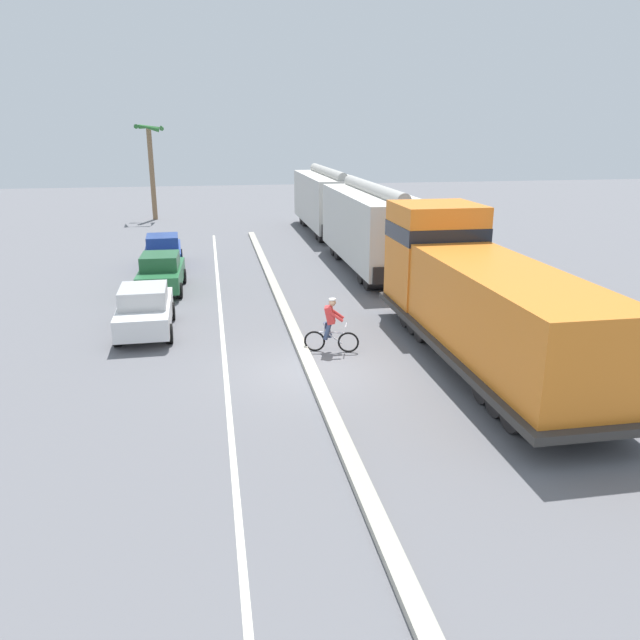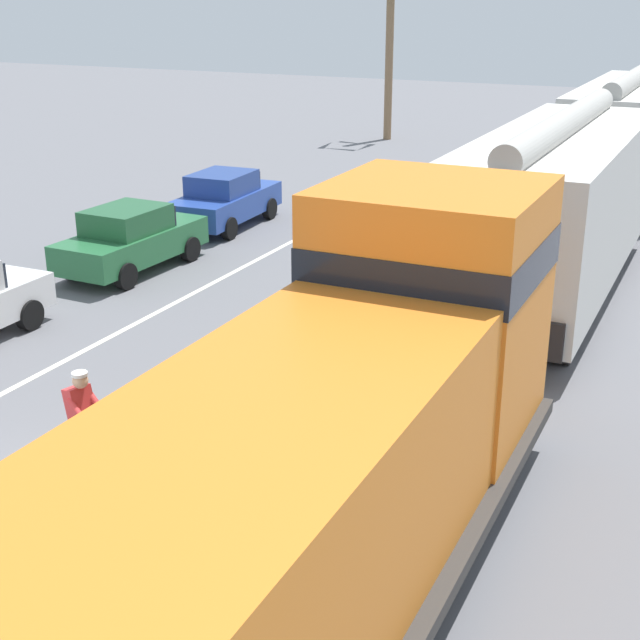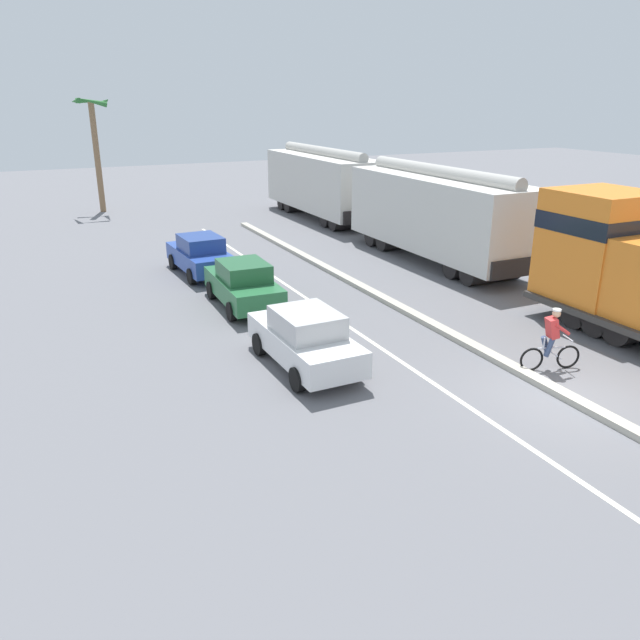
{
  "view_description": "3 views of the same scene",
  "coord_description": "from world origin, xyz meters",
  "px_view_note": "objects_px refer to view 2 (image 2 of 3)",
  "views": [
    {
      "loc": [
        -2.64,
        -16.43,
        6.7
      ],
      "look_at": [
        0.61,
        1.87,
        0.92
      ],
      "focal_mm": 35.0,
      "sensor_mm": 36.0,
      "label": 1
    },
    {
      "loc": [
        8.63,
        -7.15,
        6.59
      ],
      "look_at": [
        3.32,
        4.0,
        2.0
      ],
      "focal_mm": 50.0,
      "sensor_mm": 36.0,
      "label": 2
    },
    {
      "loc": [
        -11.23,
        -9.75,
        6.9
      ],
      "look_at": [
        -3.87,
        5.73,
        0.76
      ],
      "focal_mm": 35.0,
      "sensor_mm": 36.0,
      "label": 3
    }
  ],
  "objects_px": {
    "cyclist": "(84,431)",
    "hopper_car_middle": "(628,135)",
    "locomotive": "(319,469)",
    "palm_tree_near": "(390,30)",
    "parked_car_green": "(131,239)",
    "hopper_car_lead": "(556,207)",
    "parked_car_blue": "(225,199)"
  },
  "relations": [
    {
      "from": "cyclist",
      "to": "hopper_car_middle",
      "type": "bearing_deg",
      "value": 79.61
    },
    {
      "from": "locomotive",
      "to": "palm_tree_near",
      "type": "distance_m",
      "value": 34.01
    },
    {
      "from": "hopper_car_middle",
      "to": "parked_car_green",
      "type": "relative_size",
      "value": 2.5
    },
    {
      "from": "locomotive",
      "to": "hopper_car_middle",
      "type": "relative_size",
      "value": 1.1
    },
    {
      "from": "locomotive",
      "to": "cyclist",
      "type": "height_order",
      "value": "locomotive"
    },
    {
      "from": "hopper_car_lead",
      "to": "parked_car_green",
      "type": "relative_size",
      "value": 2.5
    },
    {
      "from": "locomotive",
      "to": "hopper_car_middle",
      "type": "height_order",
      "value": "locomotive"
    },
    {
      "from": "hopper_car_lead",
      "to": "palm_tree_near",
      "type": "xyz_separation_m",
      "value": [
        -11.65,
        19.64,
        2.79
      ]
    },
    {
      "from": "hopper_car_lead",
      "to": "parked_car_blue",
      "type": "height_order",
      "value": "hopper_car_lead"
    },
    {
      "from": "locomotive",
      "to": "parked_car_green",
      "type": "bearing_deg",
      "value": 135.25
    },
    {
      "from": "locomotive",
      "to": "parked_car_blue",
      "type": "relative_size",
      "value": 2.72
    },
    {
      "from": "locomotive",
      "to": "hopper_car_lead",
      "type": "bearing_deg",
      "value": 90.0
    },
    {
      "from": "palm_tree_near",
      "to": "hopper_car_middle",
      "type": "bearing_deg",
      "value": -34.62
    },
    {
      "from": "hopper_car_middle",
      "to": "cyclist",
      "type": "height_order",
      "value": "hopper_car_middle"
    },
    {
      "from": "palm_tree_near",
      "to": "locomotive",
      "type": "bearing_deg",
      "value": -69.88
    },
    {
      "from": "parked_car_blue",
      "to": "cyclist",
      "type": "height_order",
      "value": "cyclist"
    },
    {
      "from": "hopper_car_lead",
      "to": "palm_tree_near",
      "type": "bearing_deg",
      "value": 120.68
    },
    {
      "from": "hopper_car_lead",
      "to": "hopper_car_middle",
      "type": "bearing_deg",
      "value": 90.0
    },
    {
      "from": "parked_car_green",
      "to": "palm_tree_near",
      "type": "relative_size",
      "value": 0.6
    },
    {
      "from": "hopper_car_middle",
      "to": "parked_car_green",
      "type": "xyz_separation_m",
      "value": [
        -9.78,
        -14.06,
        -1.26
      ]
    },
    {
      "from": "cyclist",
      "to": "locomotive",
      "type": "bearing_deg",
      "value": -14.6
    },
    {
      "from": "hopper_car_lead",
      "to": "cyclist",
      "type": "relative_size",
      "value": 6.18
    },
    {
      "from": "hopper_car_middle",
      "to": "parked_car_blue",
      "type": "xyz_separation_m",
      "value": [
        -9.99,
        -9.27,
        -1.26
      ]
    },
    {
      "from": "cyclist",
      "to": "palm_tree_near",
      "type": "xyz_separation_m",
      "value": [
        -7.49,
        30.72,
        4.04
      ]
    },
    {
      "from": "parked_car_green",
      "to": "parked_car_blue",
      "type": "distance_m",
      "value": 4.79
    },
    {
      "from": "locomotive",
      "to": "hopper_car_lead",
      "type": "relative_size",
      "value": 1.1
    },
    {
      "from": "palm_tree_near",
      "to": "cyclist",
      "type": "bearing_deg",
      "value": -76.29
    },
    {
      "from": "hopper_car_middle",
      "to": "palm_tree_near",
      "type": "bearing_deg",
      "value": 145.38
    },
    {
      "from": "locomotive",
      "to": "cyclist",
      "type": "bearing_deg",
      "value": 165.4
    },
    {
      "from": "parked_car_green",
      "to": "palm_tree_near",
      "type": "xyz_separation_m",
      "value": [
        -1.87,
        22.1,
        4.05
      ]
    },
    {
      "from": "locomotive",
      "to": "hopper_car_middle",
      "type": "bearing_deg",
      "value": 90.0
    },
    {
      "from": "cyclist",
      "to": "palm_tree_near",
      "type": "height_order",
      "value": "palm_tree_near"
    }
  ]
}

